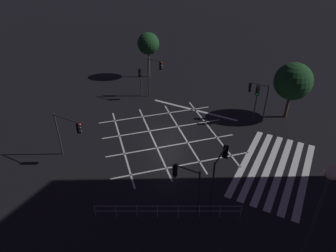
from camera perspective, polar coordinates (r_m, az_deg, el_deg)
ground_plane at (r=27.38m, az=0.00°, el=-2.04°), size 200.00×200.00×0.00m
road_markings at (r=25.89m, az=12.46°, el=-5.16°), size 14.34×19.19×0.01m
traffic_light_ne_cross at (r=32.96m, az=-2.50°, el=10.57°), size 0.36×1.89×4.59m
traffic_light_sw_main at (r=19.34m, az=9.88°, el=-7.57°), size 2.39×0.36×4.27m
traffic_light_se_cross at (r=29.77m, az=16.59°, el=5.97°), size 0.36×1.92×4.02m
traffic_light_ne_main at (r=33.99m, az=-5.35°, el=9.34°), size 0.39×0.36×3.26m
traffic_light_nw_cross at (r=24.26m, az=-18.26°, el=-0.53°), size 0.36×2.72×3.95m
traffic_light_sw_cross at (r=19.25m, az=3.10°, el=-9.82°), size 0.36×1.95×3.41m
traffic_light_se_main at (r=29.19m, az=16.51°, el=5.35°), size 0.39×0.36×4.02m
street_lamp_west at (r=13.08m, az=26.16°, el=-15.70°), size 0.53×0.53×8.88m
street_tree_near at (r=31.08m, az=22.72°, el=7.84°), size 3.59×3.59×5.69m
street_tree_far at (r=38.57m, az=-3.77°, el=15.38°), size 2.72×2.72×5.76m
pedestrian_railing at (r=19.77m, az=0.00°, el=-15.71°), size 4.47×8.27×1.05m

